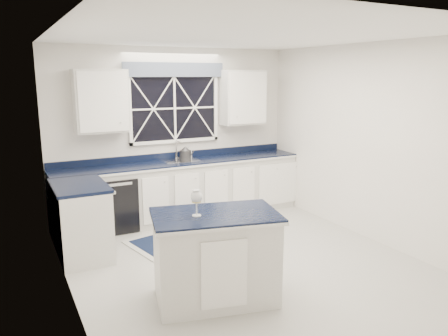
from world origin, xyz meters
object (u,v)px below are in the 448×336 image
dishwasher (114,202)px  kettle (185,154)px  wine_glass (196,198)px  island (216,257)px  faucet (177,149)px  soap_bottle (188,152)px

dishwasher → kettle: kettle is taller
kettle → wine_glass: 2.84m
island → kettle: size_ratio=4.54×
faucet → wine_glass: (-0.90, -2.78, 0.01)m
soap_bottle → dishwasher: bearing=-171.7°
faucet → kettle: bearing=-54.5°
kettle → soap_bottle: 0.16m
faucet → wine_glass: faucet is taller
dishwasher → faucet: 1.31m
island → soap_bottle: 2.99m
wine_glass → soap_bottle: bearing=68.6°
wine_glass → dishwasher: bearing=94.5°
dishwasher → island: 2.63m
faucet → soap_bottle: bearing=-1.6°
wine_glass → soap_bottle: size_ratio=1.37×
island → wine_glass: 0.67m
wine_glass → faucet: bearing=72.2°
island → soap_bottle: bearing=85.7°
faucet → island: size_ratio=0.22×
kettle → dishwasher: bearing=-163.2°
kettle → soap_bottle: size_ratio=1.59×
island → kettle: kettle is taller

